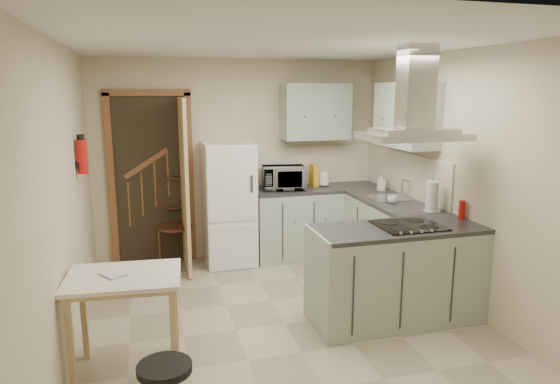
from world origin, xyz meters
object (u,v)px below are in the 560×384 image
object	(u,v)px
fridge	(229,204)
extractor_hood	(413,136)
bentwood_chair	(175,227)
peninsula	(396,274)
microwave	(284,178)
drop_leaf_table	(127,323)

from	to	relation	value
fridge	extractor_hood	distance (m)	2.57
extractor_hood	bentwood_chair	xyz separation A→B (m)	(-1.98, 2.07, -1.24)
peninsula	microwave	distance (m)	2.12
microwave	bentwood_chair	bearing A→B (deg)	-175.71
drop_leaf_table	bentwood_chair	size ratio (longest dim) A/B	0.85
bentwood_chair	microwave	distance (m)	1.47
fridge	bentwood_chair	distance (m)	0.72
peninsula	extractor_hood	distance (m)	1.27
peninsula	fridge	bearing A→B (deg)	121.74
fridge	drop_leaf_table	size ratio (longest dim) A/B	1.82
peninsula	drop_leaf_table	size ratio (longest dim) A/B	1.88
extractor_hood	fridge	bearing A→B (deg)	123.79
peninsula	drop_leaf_table	world-z (taller)	peninsula
bentwood_chair	microwave	bearing A→B (deg)	4.18
microwave	drop_leaf_table	bearing A→B (deg)	-121.52
bentwood_chair	microwave	size ratio (longest dim) A/B	1.86
fridge	peninsula	xyz separation A→B (m)	(1.22, -1.98, -0.30)
peninsula	extractor_hood	size ratio (longest dim) A/B	1.72
fridge	peninsula	distance (m)	2.35
fridge	peninsula	world-z (taller)	fridge
drop_leaf_table	bentwood_chair	world-z (taller)	bentwood_chair
extractor_hood	bentwood_chair	size ratio (longest dim) A/B	0.93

